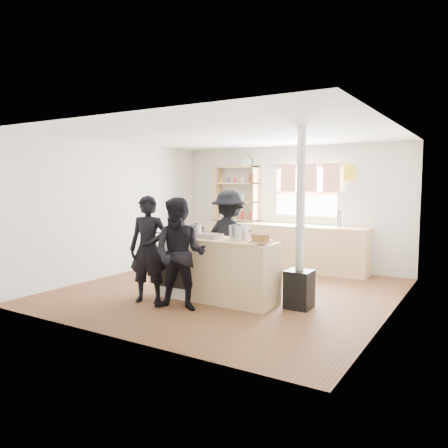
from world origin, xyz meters
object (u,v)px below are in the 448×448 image
at_px(skillet_greens, 173,234).
at_px(flue_heater, 300,263).
at_px(bread_board, 260,239).
at_px(person_far, 230,239).
at_px(cooking_island, 218,269).
at_px(roast_tray, 210,236).
at_px(person_near_right, 180,254).
at_px(person_near_left, 148,249).
at_px(stockpot_counter, 240,232).
at_px(thermos, 339,220).
at_px(stockpot_stove, 196,229).

bearing_deg(skillet_greens, flue_heater, 9.46).
bearing_deg(bread_board, person_far, 138.12).
relative_size(cooking_island, roast_tray, 5.48).
distance_m(flue_heater, person_near_right, 1.66).
distance_m(flue_heater, person_near_left, 2.18).
bearing_deg(stockpot_counter, thermos, 76.96).
height_order(stockpot_stove, flue_heater, flue_heater).
bearing_deg(person_far, stockpot_counter, 138.48).
height_order(stockpot_stove, person_near_right, person_near_right).
relative_size(thermos, flue_heater, 0.12).
bearing_deg(stockpot_stove, flue_heater, 0.88).
bearing_deg(thermos, bread_board, -94.36).
height_order(cooking_island, bread_board, bread_board).
bearing_deg(flue_heater, person_far, 158.15).
bearing_deg(skillet_greens, person_near_left, -93.14).
xyz_separation_m(cooking_island, flue_heater, (1.20, 0.25, 0.18)).
bearing_deg(skillet_greens, person_far, 62.54).
bearing_deg(person_near_right, skillet_greens, 116.28).
bearing_deg(bread_board, roast_tray, 178.56).
xyz_separation_m(cooking_island, bread_board, (0.75, -0.09, 0.51)).
bearing_deg(stockpot_counter, stockpot_stove, 169.98).
bearing_deg(skillet_greens, person_near_right, -45.41).
relative_size(skillet_greens, person_near_left, 0.21).
relative_size(stockpot_counter, person_near_right, 0.20).
relative_size(roast_tray, bread_board, 1.22).
distance_m(person_near_left, person_near_right, 0.64).
xyz_separation_m(stockpot_counter, person_near_right, (-0.51, -0.76, -0.26)).
bearing_deg(stockpot_counter, person_near_left, -149.41).
distance_m(skillet_greens, person_near_right, 0.88).
distance_m(stockpot_counter, person_far, 1.03).
bearing_deg(person_far, stockpot_stove, 77.84).
distance_m(bread_board, person_near_right, 1.12).
bearing_deg(person_near_left, flue_heater, 3.28).
relative_size(stockpot_counter, person_far, 0.20).
height_order(person_near_right, person_far, person_far).
xyz_separation_m(thermos, skillet_greens, (-1.75, -2.85, -0.09)).
height_order(skillet_greens, flue_heater, flue_heater).
xyz_separation_m(stockpot_stove, person_near_right, (0.37, -0.92, -0.24)).
height_order(skillet_greens, stockpot_counter, stockpot_counter).
height_order(cooking_island, person_near_right, person_near_right).
bearing_deg(bread_board, cooking_island, 172.89).
bearing_deg(cooking_island, person_near_right, -103.51).
bearing_deg(stockpot_stove, roast_tray, -33.04).
relative_size(person_near_left, person_near_right, 1.01).
bearing_deg(flue_heater, cooking_island, -168.35).
relative_size(person_near_left, person_far, 0.97).
height_order(flue_heater, person_far, flue_heater).
distance_m(roast_tray, flue_heater, 1.36).
bearing_deg(person_near_right, stockpot_counter, 37.80).
distance_m(stockpot_stove, stockpot_counter, 0.90).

